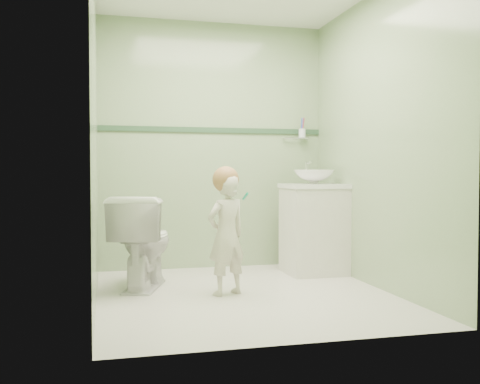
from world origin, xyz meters
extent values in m
plane|color=silver|center=(0.00, 0.00, 0.00)|extent=(2.50, 2.50, 0.00)
cube|color=#8EAE7B|center=(0.00, 1.25, 1.20)|extent=(2.20, 0.04, 2.40)
cube|color=#8EAE7B|center=(0.00, -1.25, 1.20)|extent=(2.20, 0.04, 2.40)
cube|color=#8EAE7B|center=(-1.10, 0.00, 1.20)|extent=(0.04, 2.50, 2.40)
cube|color=#8EAE7B|center=(1.10, 0.00, 1.20)|extent=(0.04, 2.50, 2.40)
cube|color=#2D4D33|center=(0.00, 1.24, 1.35)|extent=(2.20, 0.02, 0.05)
cube|color=silver|center=(0.84, 0.70, 0.40)|extent=(0.52, 0.50, 0.80)
cube|color=white|center=(0.84, 0.70, 0.81)|extent=(0.54, 0.52, 0.04)
imported|color=white|center=(0.84, 0.70, 0.89)|extent=(0.37, 0.37, 0.13)
cylinder|color=silver|center=(0.84, 0.90, 0.95)|extent=(0.03, 0.03, 0.18)
cylinder|color=silver|center=(0.84, 0.85, 1.03)|extent=(0.02, 0.12, 0.02)
cylinder|color=silver|center=(0.84, 1.20, 1.28)|extent=(0.26, 0.02, 0.02)
cylinder|color=silver|center=(0.90, 1.18, 1.33)|extent=(0.07, 0.07, 0.09)
cylinder|color=blue|center=(0.89, 1.17, 1.40)|extent=(0.01, 0.01, 0.17)
cylinder|color=#E44F44|center=(0.91, 1.18, 1.40)|extent=(0.01, 0.01, 0.17)
cylinder|color=#78499F|center=(0.90, 1.17, 1.40)|extent=(0.01, 0.01, 0.17)
cylinder|color=#E44F44|center=(0.91, 1.19, 1.40)|extent=(0.01, 0.01, 0.17)
imported|color=white|center=(-0.74, 0.43, 0.37)|extent=(0.62, 0.83, 0.75)
imported|color=beige|center=(-0.14, 0.02, 0.46)|extent=(0.39, 0.34, 0.91)
sphere|color=#9E6D40|center=(-0.14, 0.05, 0.88)|extent=(0.20, 0.20, 0.20)
cylinder|color=#05906B|center=(-0.01, -0.06, 0.75)|extent=(0.02, 0.14, 0.06)
cube|color=white|center=(-0.09, -0.04, 0.79)|extent=(0.03, 0.02, 0.02)
camera|label=1|loc=(-1.03, -4.01, 0.93)|focal=40.79mm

